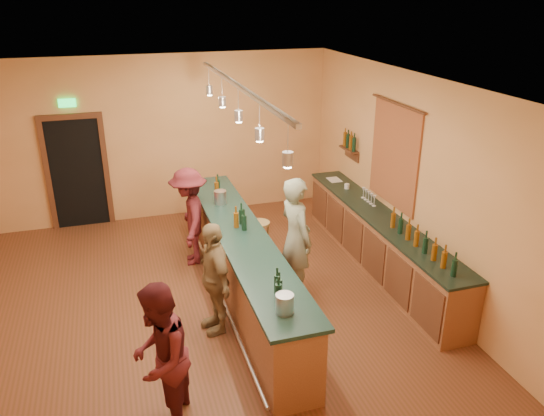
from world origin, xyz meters
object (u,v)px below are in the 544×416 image
object	(u,v)px
bartender	(296,238)
customer_a	(159,359)
customer_c	(190,217)
back_counter	(379,242)
customer_b	(214,278)
tasting_bar	(242,260)
bar_stool	(259,230)

from	to	relation	value
bartender	customer_a	xyz separation A→B (m)	(-2.19, -2.03, -0.10)
customer_c	back_counter	bearing A→B (deg)	75.24
customer_a	bartender	bearing A→B (deg)	153.28
customer_b	customer_c	world-z (taller)	customer_c
customer_b	bartender	bearing A→B (deg)	103.40
bartender	customer_b	size ratio (longest dim) A/B	1.19
customer_a	customer_b	distance (m)	1.74
back_counter	customer_b	bearing A→B (deg)	-163.34
bartender	customer_c	xyz separation A→B (m)	(-1.32, 1.49, -0.11)
tasting_bar	bartender	distance (m)	0.85
bartender	bar_stool	xyz separation A→B (m)	(-0.22, 1.18, -0.36)
bartender	bar_stool	world-z (taller)	bartender
bartender	customer_b	world-z (taller)	bartender
tasting_bar	customer_b	size ratio (longest dim) A/B	3.25
bar_stool	customer_b	bearing A→B (deg)	-122.97
customer_b	tasting_bar	bearing A→B (deg)	133.35
customer_a	customer_c	xyz separation A→B (m)	(0.87, 3.52, -0.00)
customer_b	bar_stool	xyz separation A→B (m)	(1.10, 1.70, -0.21)
tasting_bar	bar_stool	size ratio (longest dim) A/B	7.12
bartender	customer_c	size ratio (longest dim) A/B	1.13
bartender	customer_b	distance (m)	1.43
tasting_bar	customer_b	distance (m)	0.90
customer_a	customer_b	world-z (taller)	customer_a
tasting_bar	customer_c	bearing A→B (deg)	112.50
back_counter	customer_b	world-z (taller)	customer_b
back_counter	bartender	bearing A→B (deg)	-167.48
back_counter	customer_b	size ratio (longest dim) A/B	2.90
back_counter	customer_a	distance (m)	4.46
tasting_bar	customer_c	size ratio (longest dim) A/B	3.09
bar_stool	customer_c	bearing A→B (deg)	164.29
tasting_bar	customer_a	size ratio (longest dim) A/B	3.07
customer_c	bar_stool	xyz separation A→B (m)	(1.10, -0.31, -0.25)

